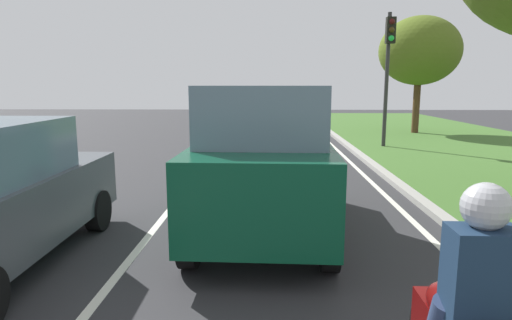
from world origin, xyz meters
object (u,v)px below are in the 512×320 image
Objects in this scene: car_suv_ahead at (264,158)px; tree_roadside_far at (420,51)px; traffic_light_near_right at (389,57)px; rider_person at (480,274)px.

tree_roadside_far reaches higher than car_suv_ahead.
traffic_light_near_right is 0.89× the size of tree_roadside_far.
traffic_light_near_right is (4.33, 9.31, 2.13)m from car_suv_ahead.
tree_roadside_far is (5.74, 18.38, 2.66)m from rider_person.
tree_roadside_far reaches higher than traffic_light_near_right.
car_suv_ahead is 4.41m from rider_person.
rider_person is 0.21× the size of tree_roadside_far.
tree_roadside_far is (7.05, 14.17, 2.69)m from car_suv_ahead.
car_suv_ahead is at bearing -116.44° from tree_roadside_far.
rider_person is 0.24× the size of traffic_light_near_right.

